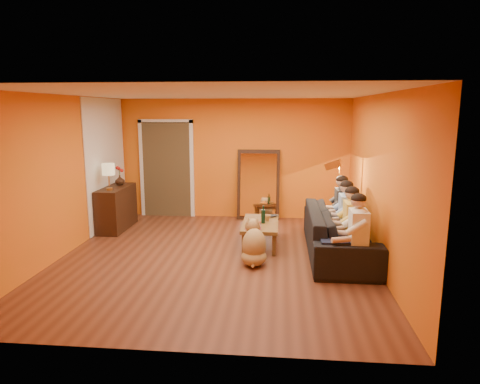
# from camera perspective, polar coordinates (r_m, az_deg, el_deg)

# --- Properties ---
(room_shell) EXTENTS (5.00, 5.50, 2.60)m
(room_shell) POSITION_cam_1_polar(r_m,az_deg,el_deg) (7.06, -2.93, 2.25)
(room_shell) COLOR brown
(room_shell) RESTS_ON ground
(white_accent) EXTENTS (0.02, 1.90, 2.58)m
(white_accent) POSITION_cam_1_polar(r_m,az_deg,el_deg) (9.06, -17.40, 3.67)
(white_accent) COLOR white
(white_accent) RESTS_ON wall_left
(doorway_recess) EXTENTS (1.06, 0.30, 2.10)m
(doorway_recess) POSITION_cam_1_polar(r_m,az_deg,el_deg) (9.78, -9.54, 3.05)
(doorway_recess) COLOR #3F2D19
(doorway_recess) RESTS_ON floor
(door_jamb_left) EXTENTS (0.08, 0.06, 2.20)m
(door_jamb_left) POSITION_cam_1_polar(r_m,az_deg,el_deg) (9.83, -12.94, 2.96)
(door_jamb_left) COLOR white
(door_jamb_left) RESTS_ON wall_back
(door_jamb_right) EXTENTS (0.08, 0.06, 2.20)m
(door_jamb_right) POSITION_cam_1_polar(r_m,az_deg,el_deg) (9.54, -6.41, 2.93)
(door_jamb_right) COLOR white
(door_jamb_right) RESTS_ON wall_back
(door_header) EXTENTS (1.22, 0.06, 0.08)m
(door_header) POSITION_cam_1_polar(r_m,az_deg,el_deg) (9.58, -9.93, 9.30)
(door_header) COLOR white
(door_header) RESTS_ON wall_back
(mirror_frame) EXTENTS (0.92, 0.27, 1.51)m
(mirror_frame) POSITION_cam_1_polar(r_m,az_deg,el_deg) (9.31, 2.47, 0.99)
(mirror_frame) COLOR #331F11
(mirror_frame) RESTS_ON floor
(mirror_glass) EXTENTS (0.78, 0.21, 1.35)m
(mirror_glass) POSITION_cam_1_polar(r_m,az_deg,el_deg) (9.27, 2.46, 0.95)
(mirror_glass) COLOR white
(mirror_glass) RESTS_ON mirror_frame
(sideboard) EXTENTS (0.44, 1.18, 0.85)m
(sideboard) POSITION_cam_1_polar(r_m,az_deg,el_deg) (8.93, -16.13, -2.06)
(sideboard) COLOR #331F11
(sideboard) RESTS_ON floor
(table_lamp) EXTENTS (0.24, 0.24, 0.51)m
(table_lamp) POSITION_cam_1_polar(r_m,az_deg,el_deg) (8.53, -17.10, 1.95)
(table_lamp) COLOR beige
(table_lamp) RESTS_ON sideboard
(sofa) EXTENTS (2.56, 1.00, 0.75)m
(sofa) POSITION_cam_1_polar(r_m,az_deg,el_deg) (7.28, 13.02, -5.23)
(sofa) COLOR black
(sofa) RESTS_ON floor
(coffee_table) EXTENTS (0.62, 1.22, 0.42)m
(coffee_table) POSITION_cam_1_polar(r_m,az_deg,el_deg) (7.59, 2.73, -5.58)
(coffee_table) COLOR brown
(coffee_table) RESTS_ON floor
(floor_lamp) EXTENTS (0.35, 0.31, 1.44)m
(floor_lamp) POSITION_cam_1_polar(r_m,az_deg,el_deg) (8.08, 13.01, -1.10)
(floor_lamp) COLOR #C48939
(floor_lamp) RESTS_ON floor
(dog) EXTENTS (0.49, 0.67, 0.72)m
(dog) POSITION_cam_1_polar(r_m,az_deg,el_deg) (6.64, 1.91, -6.63)
(dog) COLOR #AB7B4D
(dog) RESTS_ON floor
(person_far_left) EXTENTS (0.70, 0.44, 1.22)m
(person_far_left) POSITION_cam_1_polar(r_m,az_deg,el_deg) (6.28, 15.46, -5.68)
(person_far_left) COLOR white
(person_far_left) RESTS_ON sofa
(person_mid_left) EXTENTS (0.70, 0.44, 1.22)m
(person_mid_left) POSITION_cam_1_polar(r_m,az_deg,el_deg) (6.80, 14.68, -4.37)
(person_mid_left) COLOR #E1BC4B
(person_mid_left) RESTS_ON sofa
(person_mid_right) EXTENTS (0.70, 0.44, 1.22)m
(person_mid_right) POSITION_cam_1_polar(r_m,az_deg,el_deg) (7.33, 14.01, -3.24)
(person_mid_right) COLOR #96B6E9
(person_mid_right) RESTS_ON sofa
(person_far_right) EXTENTS (0.70, 0.44, 1.22)m
(person_far_right) POSITION_cam_1_polar(r_m,az_deg,el_deg) (7.86, 13.43, -2.27)
(person_far_right) COLOR #2D2D31
(person_far_right) RESTS_ON sofa
(fruit_bowl) EXTENTS (0.26, 0.26, 0.16)m
(fruit_bowl) POSITION_cam_1_polar(r_m,az_deg,el_deg) (7.08, 1.76, -4.34)
(fruit_bowl) COLOR #CE489B
(fruit_bowl) RESTS_ON coffee_table
(wine_bottle) EXTENTS (0.07, 0.07, 0.31)m
(wine_bottle) POSITION_cam_1_polar(r_m,az_deg,el_deg) (7.44, 3.12, -3.00)
(wine_bottle) COLOR black
(wine_bottle) RESTS_ON coffee_table
(tumbler) EXTENTS (0.13, 0.13, 0.10)m
(tumbler) POSITION_cam_1_polar(r_m,az_deg,el_deg) (7.63, 3.69, -3.47)
(tumbler) COLOR #B27F3F
(tumbler) RESTS_ON coffee_table
(laptop) EXTENTS (0.39, 0.37, 0.03)m
(laptop) POSITION_cam_1_polar(r_m,az_deg,el_deg) (7.86, 4.18, -3.33)
(laptop) COLOR black
(laptop) RESTS_ON coffee_table
(book_lower) EXTENTS (0.21, 0.27, 0.02)m
(book_lower) POSITION_cam_1_polar(r_m,az_deg,el_deg) (7.34, 1.26, -4.33)
(book_lower) COLOR #331F11
(book_lower) RESTS_ON coffee_table
(book_mid) EXTENTS (0.21, 0.25, 0.02)m
(book_mid) POSITION_cam_1_polar(r_m,az_deg,el_deg) (7.35, 1.34, -4.15)
(book_mid) COLOR #B41814
(book_mid) RESTS_ON book_lower
(book_upper) EXTENTS (0.19, 0.23, 0.02)m
(book_upper) POSITION_cam_1_polar(r_m,az_deg,el_deg) (7.32, 1.25, -4.05)
(book_upper) COLOR black
(book_upper) RESTS_ON book_mid
(vase) EXTENTS (0.19, 0.19, 0.20)m
(vase) POSITION_cam_1_polar(r_m,az_deg,el_deg) (9.06, -15.73, 1.53)
(vase) COLOR #331F11
(vase) RESTS_ON sideboard
(flowers) EXTENTS (0.17, 0.17, 0.39)m
(flowers) POSITION_cam_1_polar(r_m,az_deg,el_deg) (9.03, -15.80, 2.87)
(flowers) COLOR #B41814
(flowers) RESTS_ON vase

